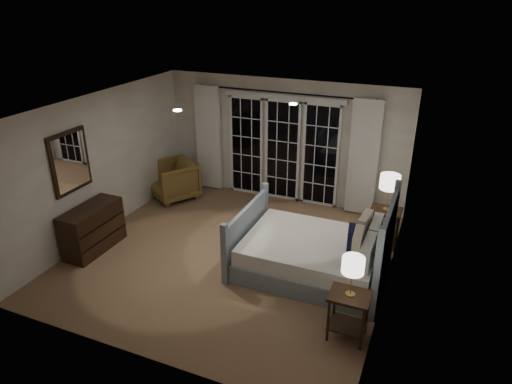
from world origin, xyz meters
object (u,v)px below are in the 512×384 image
at_px(nightstand_left, 349,309).
at_px(lamp_right, 390,182).
at_px(bed, 315,254).
at_px(nightstand_right, 385,222).
at_px(dresser, 93,228).
at_px(armchair, 173,180).
at_px(lamp_left, 353,266).

distance_m(nightstand_left, lamp_right, 2.64).
xyz_separation_m(bed, nightstand_right, (0.86, 1.27, 0.11)).
bearing_deg(bed, dresser, -168.05).
distance_m(nightstand_right, dresser, 4.95).
xyz_separation_m(bed, armchair, (-3.52, 1.55, 0.07)).
distance_m(lamp_right, dresser, 5.01).
bearing_deg(dresser, armchair, 86.79).
relative_size(nightstand_right, armchair, 0.76).
xyz_separation_m(nightstand_right, lamp_right, (-0.00, 0.00, 0.73)).
bearing_deg(dresser, lamp_right, 24.44).
relative_size(lamp_left, dresser, 0.48).
relative_size(nightstand_right, lamp_right, 1.05).
height_order(bed, lamp_right, bed).
relative_size(nightstand_left, armchair, 0.74).
xyz_separation_m(nightstand_right, lamp_left, (-0.07, -2.53, 0.63)).
bearing_deg(lamp_right, dresser, -155.56).
bearing_deg(nightstand_left, nightstand_right, 88.37).
xyz_separation_m(nightstand_left, dresser, (-4.43, 0.49, -0.04)).
bearing_deg(armchair, nightstand_right, 29.40).
bearing_deg(lamp_right, nightstand_right, -26.57).
xyz_separation_m(nightstand_left, lamp_right, (0.07, 2.53, 0.74)).
relative_size(bed, dresser, 2.02).
bearing_deg(nightstand_left, lamp_right, 88.37).
distance_m(lamp_left, dresser, 4.51).
distance_m(lamp_right, armchair, 4.45).
relative_size(nightstand_left, lamp_right, 1.03).
bearing_deg(dresser, nightstand_left, -6.28).
xyz_separation_m(bed, nightstand_left, (0.78, -1.26, 0.10)).
xyz_separation_m(lamp_right, armchair, (-4.37, 0.27, -0.77)).
xyz_separation_m(nightstand_right, armchair, (-4.37, 0.27, -0.04)).
xyz_separation_m(nightstand_left, armchair, (-4.30, 2.81, -0.03)).
relative_size(nightstand_left, dresser, 0.59).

